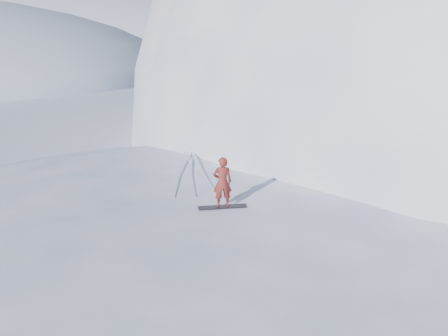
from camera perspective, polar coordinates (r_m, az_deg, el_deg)
name	(u,v)px	position (r m, az deg, el deg)	size (l,w,h in m)	color
ground	(198,302)	(14.62, -3.47, -17.03)	(400.00, 400.00, 0.00)	white
near_ridge	(232,255)	(17.08, 1.08, -11.32)	(36.00, 28.00, 4.80)	white
peak_shoulder	(362,143)	(34.01, 17.53, 3.11)	(28.00, 24.00, 18.00)	white
far_ridge_c	(98,55)	(128.97, -16.13, 13.94)	(140.00, 90.00, 36.00)	white
wind_bumps	(189,266)	(16.44, -4.61, -12.66)	(16.00, 14.40, 1.00)	white
snowboard	(222,207)	(15.19, -0.21, -5.08)	(1.69, 0.31, 0.03)	black
snowboarder	(222,182)	(14.85, -0.21, -1.86)	(0.65, 0.43, 1.79)	maroon
board_tracks	(191,171)	(18.82, -4.31, -0.40)	(2.12, 5.99, 0.04)	silver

